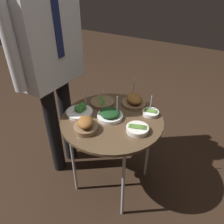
{
  "coord_description": "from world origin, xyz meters",
  "views": [
    {
      "loc": [
        -1.0,
        -0.59,
        1.46
      ],
      "look_at": [
        0.0,
        0.0,
        0.68
      ],
      "focal_mm": 35.0,
      "sensor_mm": 36.0,
      "label": 1
    }
  ],
  "objects": [
    {
      "name": "bowl_broccoli_back_left",
      "position": [
        -0.06,
        0.21,
        0.65
      ],
      "size": [
        0.18,
        0.18,
        0.17
      ],
      "color": "white",
      "rests_on": "serving_cart"
    },
    {
      "name": "bowl_roast_center",
      "position": [
        -0.19,
        0.07,
        0.67
      ],
      "size": [
        0.15,
        0.15,
        0.09
      ],
      "color": "brown",
      "rests_on": "serving_cart"
    },
    {
      "name": "serving_cart",
      "position": [
        0.0,
        0.0,
        0.59
      ],
      "size": [
        0.67,
        0.67,
        0.63
      ],
      "color": "brown",
      "rests_on": "ground_plane"
    },
    {
      "name": "bowl_spinach_front_center",
      "position": [
        0.0,
        0.02,
        0.65
      ],
      "size": [
        0.17,
        0.17,
        0.16
      ],
      "color": "white",
      "rests_on": "serving_cart"
    },
    {
      "name": "waiter_figure",
      "position": [
        -0.02,
        0.47,
        1.01
      ],
      "size": [
        0.59,
        0.22,
        1.6
      ],
      "color": "black",
      "rests_on": "ground_plane"
    },
    {
      "name": "bowl_asparagus_back_right",
      "position": [
        0.12,
        0.15,
        0.64
      ],
      "size": [
        0.17,
        0.17,
        0.13
      ],
      "color": "brown",
      "rests_on": "serving_cart"
    },
    {
      "name": "bowl_asparagus_mid_right",
      "position": [
        0.17,
        -0.2,
        0.64
      ],
      "size": [
        0.11,
        0.11,
        0.12
      ],
      "color": "white",
      "rests_on": "serving_cart"
    },
    {
      "name": "ground_plane",
      "position": [
        0.0,
        0.0,
        0.0
      ],
      "size": [
        8.0,
        8.0,
        0.0
      ],
      "primitive_type": "plane",
      "color": "black"
    },
    {
      "name": "bowl_asparagus_mid_left",
      "position": [
        -0.04,
        -0.2,
        0.65
      ],
      "size": [
        0.14,
        0.14,
        0.04
      ],
      "color": "silver",
      "rests_on": "serving_cart"
    },
    {
      "name": "bowl_roast_front_left",
      "position": [
        0.23,
        -0.05,
        0.66
      ],
      "size": [
        0.18,
        0.18,
        0.17
      ],
      "color": "brown",
      "rests_on": "serving_cart"
    }
  ]
}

